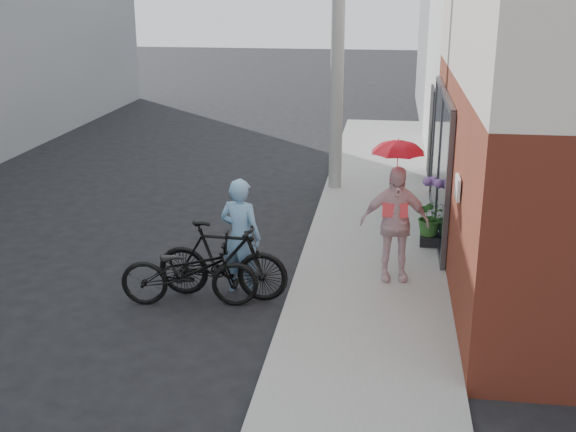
% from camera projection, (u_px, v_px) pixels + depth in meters
% --- Properties ---
extents(ground, '(80.00, 80.00, 0.00)m').
position_uv_depth(ground, '(225.00, 305.00, 10.35)').
color(ground, black).
rests_on(ground, ground).
extents(sidewalk, '(2.20, 24.00, 0.12)m').
position_uv_depth(sidewalk, '(376.00, 258.00, 11.94)').
color(sidewalk, gray).
rests_on(sidewalk, ground).
extents(curb, '(0.12, 24.00, 0.12)m').
position_uv_depth(curb, '(306.00, 254.00, 12.09)').
color(curb, '#9E9E99').
rests_on(curb, ground).
extents(east_building_far, '(8.00, 8.00, 7.00)m').
position_uv_depth(east_building_far, '(549.00, 10.00, 23.35)').
color(east_building_far, gray).
rests_on(east_building_far, ground).
extents(utility_pole, '(0.28, 0.28, 7.00)m').
position_uv_depth(utility_pole, '(338.00, 28.00, 14.76)').
color(utility_pole, '#9E9E99').
rests_on(utility_pole, ground).
extents(officer, '(0.73, 0.58, 1.76)m').
position_uv_depth(officer, '(241.00, 237.00, 10.50)').
color(officer, '#78AAD6').
rests_on(officer, ground).
extents(bike_left, '(2.02, 0.90, 1.03)m').
position_uv_depth(bike_left, '(189.00, 271.00, 10.21)').
color(bike_left, black).
rests_on(bike_left, ground).
extents(bike_right, '(1.96, 0.65, 1.16)m').
position_uv_depth(bike_right, '(222.00, 260.00, 10.41)').
color(bike_right, black).
rests_on(bike_right, ground).
extents(kimono_woman, '(1.07, 0.54, 1.75)m').
position_uv_depth(kimono_woman, '(394.00, 223.00, 10.71)').
color(kimono_woman, silver).
rests_on(kimono_woman, sidewalk).
extents(parasol, '(0.75, 0.75, 0.66)m').
position_uv_depth(parasol, '(398.00, 144.00, 10.34)').
color(parasol, red).
rests_on(parasol, kimono_woman).
extents(planter, '(0.35, 0.35, 0.18)m').
position_uv_depth(planter, '(430.00, 240.00, 12.32)').
color(planter, black).
rests_on(planter, sidewalk).
extents(potted_plant, '(0.60, 0.52, 0.66)m').
position_uv_depth(potted_plant, '(431.00, 216.00, 12.19)').
color(potted_plant, '#306729').
rests_on(potted_plant, planter).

